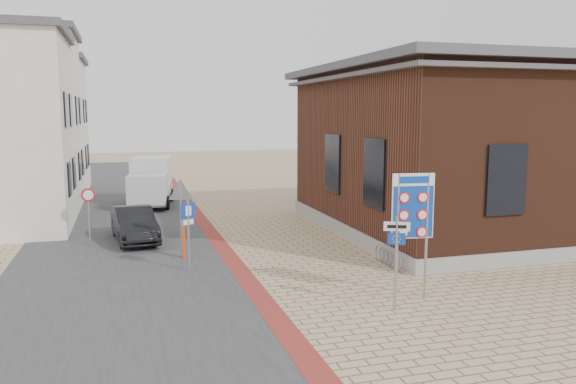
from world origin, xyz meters
TOP-DOWN VIEW (x-y plane):
  - ground at (0.00, 0.00)m, footprint 120.00×120.00m
  - road_strip at (-5.50, 15.00)m, footprint 7.00×60.00m
  - curb_strip at (-2.00, 10.00)m, footprint 0.60×40.00m
  - brick_building at (8.99, 7.00)m, footprint 13.00×13.00m
  - townhouse_mid at (-10.99, 18.00)m, footprint 7.40×6.40m
  - townhouse_far at (-10.99, 24.00)m, footprint 7.40×6.40m
  - bike_rack at (2.65, 2.20)m, footprint 0.08×1.80m
  - sedan at (-5.02, 8.20)m, footprint 1.82×4.08m
  - box_truck at (-3.96, 16.72)m, footprint 2.62×5.06m
  - border_sign at (1.82, -0.79)m, footprint 1.13×0.19m
  - essen_sign at (1.00, -1.50)m, footprint 0.60×0.29m
  - parking_sign at (-3.50, 3.41)m, footprint 0.46×0.24m
  - yield_sign at (-3.54, 5.20)m, footprint 0.92×0.27m
  - speed_sign at (-6.62, 8.00)m, footprint 0.50×0.07m
  - bollard at (-3.50, 5.00)m, footprint 0.11×0.11m

SIDE VIEW (x-z plane):
  - ground at x=0.00m, z-range 0.00..0.00m
  - road_strip at x=-5.50m, z-range 0.00..0.02m
  - curb_strip at x=-2.00m, z-range 0.00..0.03m
  - bike_rack at x=2.65m, z-range -0.04..0.56m
  - bollard at x=-3.50m, z-range 0.00..1.09m
  - sedan at x=-5.02m, z-range 0.00..1.30m
  - box_truck at x=-3.96m, z-range 0.04..2.57m
  - speed_sign at x=-6.62m, z-range 0.34..2.47m
  - parking_sign at x=-3.50m, z-range 0.38..2.60m
  - essen_sign at x=1.00m, z-range 0.38..2.74m
  - yield_sign at x=-3.54m, z-range 0.70..3.32m
  - border_sign at x=1.82m, z-range 0.75..4.07m
  - brick_building at x=8.99m, z-range 0.09..6.89m
  - townhouse_far at x=-10.99m, z-range 0.02..8.32m
  - townhouse_mid at x=-10.99m, z-range 0.02..9.12m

